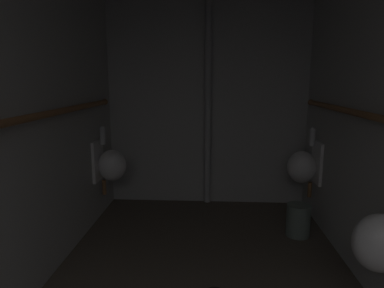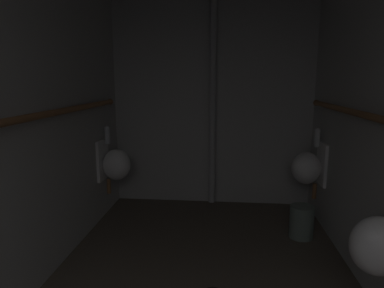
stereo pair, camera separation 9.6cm
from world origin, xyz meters
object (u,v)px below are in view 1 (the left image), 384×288
object	(u,v)px
urinal_right_mid	(384,241)
standpipe_back_wall	(208,103)
urinal_left_mid	(110,164)
urinal_right_far	(304,166)
waste_bin	(298,220)

from	to	relation	value
urinal_right_mid	standpipe_back_wall	xyz separation A→B (m)	(-1.03, 2.14, 0.63)
urinal_left_mid	urinal_right_far	world-z (taller)	same
urinal_left_mid	waste_bin	distance (m)	2.02
urinal_left_mid	urinal_right_mid	distance (m)	2.65
urinal_right_mid	standpipe_back_wall	world-z (taller)	standpipe_back_wall
waste_bin	urinal_right_far	bearing A→B (deg)	71.66
waste_bin	urinal_left_mid	bearing A→B (deg)	170.17
urinal_left_mid	waste_bin	size ratio (longest dim) A/B	2.40
urinal_right_mid	waste_bin	xyz separation A→B (m)	(-0.13, 1.32, -0.45)
urinal_right_far	waste_bin	size ratio (longest dim) A/B	2.40
standpipe_back_wall	urinal_left_mid	bearing A→B (deg)	-155.28
urinal_left_mid	urinal_right_far	bearing A→B (deg)	1.24
urinal_right_mid	urinal_right_far	bearing A→B (deg)	90.00
urinal_right_far	waste_bin	bearing A→B (deg)	-108.34
urinal_right_mid	waste_bin	distance (m)	1.40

